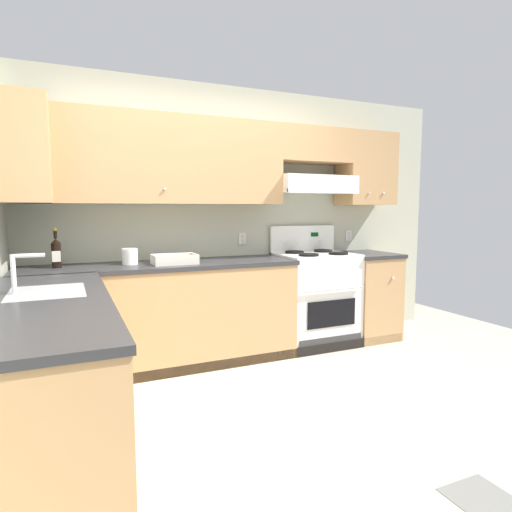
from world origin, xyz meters
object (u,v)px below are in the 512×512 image
object	(u,v)px
bowl	(175,261)
paper_towel_roll	(130,256)
stove	(315,298)
wine_bottle	(56,252)

from	to	relation	value
bowl	paper_towel_roll	distance (m)	0.37
stove	wine_bottle	size ratio (longest dim) A/B	3.79
wine_bottle	paper_towel_roll	distance (m)	0.56
bowl	paper_towel_roll	bearing A→B (deg)	162.02
paper_towel_roll	stove	bearing A→B (deg)	-1.08
wine_bottle	paper_towel_roll	size ratio (longest dim) A/B	2.33
bowl	paper_towel_roll	size ratio (longest dim) A/B	2.71
bowl	wine_bottle	bearing A→B (deg)	171.41
wine_bottle	paper_towel_roll	world-z (taller)	wine_bottle
stove	wine_bottle	distance (m)	2.44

